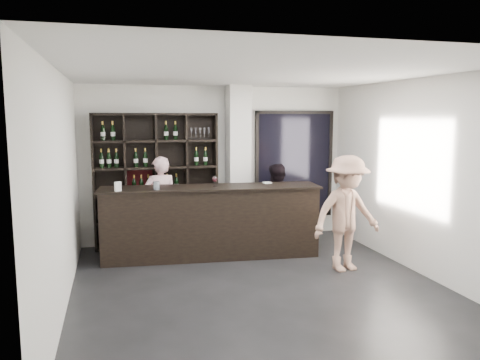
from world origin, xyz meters
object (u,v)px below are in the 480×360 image
object	(u,v)px
taster_black	(275,205)
customer	(347,214)
taster_pink	(161,202)
tasting_counter	(211,222)
wine_shelf	(156,180)

from	to	relation	value
taster_black	customer	distance (m)	1.71
taster_pink	taster_black	size ratio (longest dim) A/B	1.10
tasting_counter	taster_black	bearing A→B (deg)	23.09
tasting_counter	taster_pink	size ratio (longest dim) A/B	2.20
tasting_counter	wine_shelf	bearing A→B (deg)	135.64
taster_pink	taster_black	world-z (taller)	taster_pink
wine_shelf	taster_pink	size ratio (longest dim) A/B	1.46
taster_pink	customer	size ratio (longest dim) A/B	0.93
taster_pink	customer	xyz separation A→B (m)	(2.60, -2.00, 0.06)
tasting_counter	customer	world-z (taller)	customer
tasting_counter	customer	size ratio (longest dim) A/B	2.05
tasting_counter	taster_black	xyz separation A→B (m)	(1.27, 0.40, 0.15)
wine_shelf	taster_black	bearing A→B (deg)	-15.07
wine_shelf	customer	distance (m)	3.43
tasting_counter	customer	distance (m)	2.23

